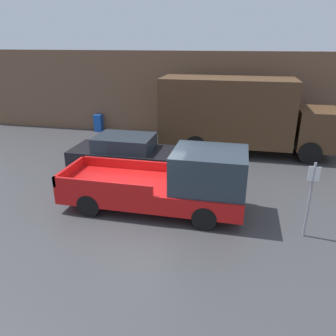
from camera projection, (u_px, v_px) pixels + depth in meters
name	position (u px, v px, depth m)	size (l,w,h in m)	color
ground_plane	(141.00, 210.00, 10.54)	(60.00, 60.00, 0.00)	#3D3D3F
building_wall	(189.00, 95.00, 18.12)	(28.00, 0.15, 4.61)	brown
pickup_truck	(173.00, 183.00, 10.22)	(5.76, 2.07, 2.08)	red
car	(123.00, 152.00, 13.59)	(4.21, 2.00, 1.49)	black
delivery_truck	(238.00, 114.00, 15.49)	(8.08, 2.41, 3.51)	#4C331E
parking_sign	(310.00, 196.00, 8.72)	(0.30, 0.07, 2.18)	gray
newspaper_box	(99.00, 123.00, 19.57)	(0.45, 0.40, 1.00)	#194CB2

